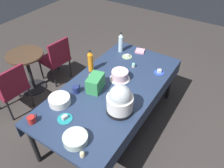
{
  "coord_description": "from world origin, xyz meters",
  "views": [
    {
      "loc": [
        -1.81,
        -1.17,
        2.6
      ],
      "look_at": [
        0.0,
        0.0,
        0.8
      ],
      "focal_mm": 35.0,
      "sensor_mm": 36.0,
      "label": 1
    }
  ],
  "objects_px": {
    "dessert_plate_teal": "(65,118)",
    "dessert_plate_cobalt": "(159,72)",
    "cupcake_lemon": "(134,65)",
    "coffee_mug_navy": "(76,89)",
    "maroon_chair_left": "(11,87)",
    "maroon_chair_right": "(56,57)",
    "glass_salad_bowl": "(75,139)",
    "dessert_plate_sage": "(127,56)",
    "cupcake_berry": "(82,154)",
    "round_cafe_table": "(28,65)",
    "soda_bottle_orange_juice": "(91,61)",
    "frosted_layer_cake": "(120,75)",
    "slow_cooker": "(120,100)",
    "cupcake_vanilla": "(91,76)",
    "coffee_mug_red": "(32,120)",
    "ceramic_snack_bowl": "(60,100)",
    "soda_bottle_water": "(121,43)",
    "soda_carton": "(95,83)",
    "potluck_table": "(112,90)"
  },
  "relations": [
    {
      "from": "dessert_plate_sage",
      "to": "soda_bottle_orange_juice",
      "type": "distance_m",
      "value": 0.65
    },
    {
      "from": "dessert_plate_cobalt",
      "to": "soda_bottle_orange_juice",
      "type": "relative_size",
      "value": 0.44
    },
    {
      "from": "cupcake_berry",
      "to": "round_cafe_table",
      "type": "distance_m",
      "value": 2.2
    },
    {
      "from": "soda_bottle_water",
      "to": "round_cafe_table",
      "type": "relative_size",
      "value": 0.45
    },
    {
      "from": "dessert_plate_teal",
      "to": "soda_carton",
      "type": "xyz_separation_m",
      "value": [
        0.6,
        0.01,
        0.09
      ]
    },
    {
      "from": "frosted_layer_cake",
      "to": "coffee_mug_red",
      "type": "xyz_separation_m",
      "value": [
        -1.17,
        0.41,
        -0.02
      ]
    },
    {
      "from": "cupcake_vanilla",
      "to": "coffee_mug_red",
      "type": "xyz_separation_m",
      "value": [
        -0.97,
        0.07,
        0.01
      ]
    },
    {
      "from": "cupcake_vanilla",
      "to": "round_cafe_table",
      "type": "distance_m",
      "value": 1.34
    },
    {
      "from": "cupcake_vanilla",
      "to": "maroon_chair_right",
      "type": "distance_m",
      "value": 1.19
    },
    {
      "from": "soda_bottle_water",
      "to": "coffee_mug_navy",
      "type": "height_order",
      "value": "soda_bottle_water"
    },
    {
      "from": "dessert_plate_cobalt",
      "to": "glass_salad_bowl",
      "type": "bearing_deg",
      "value": 170.93
    },
    {
      "from": "dessert_plate_sage",
      "to": "dessert_plate_cobalt",
      "type": "bearing_deg",
      "value": -100.86
    },
    {
      "from": "potluck_table",
      "to": "dessert_plate_cobalt",
      "type": "bearing_deg",
      "value": -32.4
    },
    {
      "from": "dessert_plate_sage",
      "to": "maroon_chair_left",
      "type": "bearing_deg",
      "value": 136.18
    },
    {
      "from": "dessert_plate_cobalt",
      "to": "cupcake_lemon",
      "type": "height_order",
      "value": "cupcake_lemon"
    },
    {
      "from": "ceramic_snack_bowl",
      "to": "round_cafe_table",
      "type": "distance_m",
      "value": 1.43
    },
    {
      "from": "dessert_plate_teal",
      "to": "dessert_plate_cobalt",
      "type": "xyz_separation_m",
      "value": [
        1.36,
        -0.53,
        0.0
      ]
    },
    {
      "from": "glass_salad_bowl",
      "to": "cupcake_lemon",
      "type": "distance_m",
      "value": 1.46
    },
    {
      "from": "cupcake_lemon",
      "to": "cupcake_berry",
      "type": "bearing_deg",
      "value": -169.29
    },
    {
      "from": "slow_cooker",
      "to": "ceramic_snack_bowl",
      "type": "bearing_deg",
      "value": 113.15
    },
    {
      "from": "potluck_table",
      "to": "dessert_plate_teal",
      "type": "height_order",
      "value": "dessert_plate_teal"
    },
    {
      "from": "maroon_chair_right",
      "to": "maroon_chair_left",
      "type": "bearing_deg",
      "value": -179.99
    },
    {
      "from": "soda_carton",
      "to": "cupcake_berry",
      "type": "bearing_deg",
      "value": -164.38
    },
    {
      "from": "dessert_plate_sage",
      "to": "cupcake_lemon",
      "type": "xyz_separation_m",
      "value": [
        -0.18,
        -0.21,
        0.02
      ]
    },
    {
      "from": "maroon_chair_right",
      "to": "slow_cooker",
      "type": "bearing_deg",
      "value": -111.94
    },
    {
      "from": "frosted_layer_cake",
      "to": "dessert_plate_cobalt",
      "type": "bearing_deg",
      "value": -43.0
    },
    {
      "from": "dessert_plate_cobalt",
      "to": "soda_bottle_orange_juice",
      "type": "height_order",
      "value": "soda_bottle_orange_juice"
    },
    {
      "from": "slow_cooker",
      "to": "round_cafe_table",
      "type": "relative_size",
      "value": 0.5
    },
    {
      "from": "coffee_mug_red",
      "to": "dessert_plate_cobalt",
      "type": "bearing_deg",
      "value": -26.92
    },
    {
      "from": "glass_salad_bowl",
      "to": "ceramic_snack_bowl",
      "type": "xyz_separation_m",
      "value": [
        0.32,
        0.51,
        0.01
      ]
    },
    {
      "from": "cupcake_lemon",
      "to": "maroon_chair_right",
      "type": "relative_size",
      "value": 0.08
    },
    {
      "from": "cupcake_berry",
      "to": "coffee_mug_red",
      "type": "xyz_separation_m",
      "value": [
        0.03,
        0.73,
        0.01
      ]
    },
    {
      "from": "maroon_chair_left",
      "to": "soda_bottle_orange_juice",
      "type": "bearing_deg",
      "value": -54.38
    },
    {
      "from": "coffee_mug_navy",
      "to": "dessert_plate_cobalt",
      "type": "bearing_deg",
      "value": -37.13
    },
    {
      "from": "slow_cooker",
      "to": "dessert_plate_sage",
      "type": "distance_m",
      "value": 1.16
    },
    {
      "from": "frosted_layer_cake",
      "to": "maroon_chair_right",
      "type": "height_order",
      "value": "frosted_layer_cake"
    },
    {
      "from": "coffee_mug_red",
      "to": "dessert_plate_sage",
      "type": "bearing_deg",
      "value": -7.35
    },
    {
      "from": "frosted_layer_cake",
      "to": "cupcake_vanilla",
      "type": "bearing_deg",
      "value": 119.77
    },
    {
      "from": "frosted_layer_cake",
      "to": "slow_cooker",
      "type": "bearing_deg",
      "value": -148.83
    },
    {
      "from": "cupcake_lemon",
      "to": "maroon_chair_left",
      "type": "xyz_separation_m",
      "value": [
        -1.11,
        1.45,
        -0.29
      ]
    },
    {
      "from": "cupcake_vanilla",
      "to": "dessert_plate_teal",
      "type": "bearing_deg",
      "value": -164.58
    },
    {
      "from": "glass_salad_bowl",
      "to": "round_cafe_table",
      "type": "bearing_deg",
      "value": 64.64
    },
    {
      "from": "ceramic_snack_bowl",
      "to": "dessert_plate_teal",
      "type": "height_order",
      "value": "ceramic_snack_bowl"
    },
    {
      "from": "glass_salad_bowl",
      "to": "maroon_chair_right",
      "type": "height_order",
      "value": "maroon_chair_right"
    },
    {
      "from": "dessert_plate_sage",
      "to": "maroon_chair_left",
      "type": "distance_m",
      "value": 1.8
    },
    {
      "from": "maroon_chair_left",
      "to": "maroon_chair_right",
      "type": "bearing_deg",
      "value": 0.01
    },
    {
      "from": "cupcake_lemon",
      "to": "maroon_chair_left",
      "type": "distance_m",
      "value": 1.85
    },
    {
      "from": "cupcake_vanilla",
      "to": "soda_bottle_water",
      "type": "relative_size",
      "value": 0.21
    },
    {
      "from": "glass_salad_bowl",
      "to": "maroon_chair_right",
      "type": "bearing_deg",
      "value": 50.61
    },
    {
      "from": "coffee_mug_red",
      "to": "dessert_plate_teal",
      "type": "bearing_deg",
      "value": -50.36
    }
  ]
}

